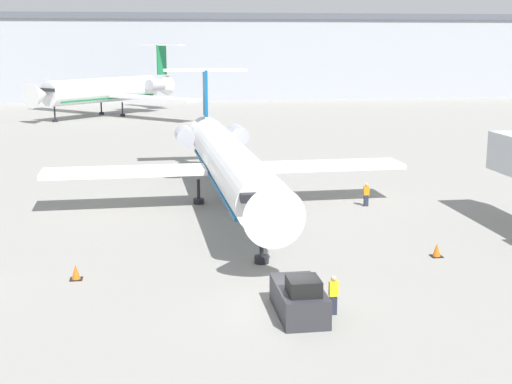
# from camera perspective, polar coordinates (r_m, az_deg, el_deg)

# --- Properties ---
(ground_plane) EXTENTS (600.00, 600.00, 0.00)m
(ground_plane) POSITION_cam_1_polar(r_m,az_deg,el_deg) (32.23, 2.70, -9.75)
(ground_plane) COLOR gray
(terminal_building) EXTENTS (180.00, 16.80, 17.03)m
(terminal_building) POSITION_cam_1_polar(r_m,az_deg,el_deg) (149.48, -6.35, 10.73)
(terminal_building) COLOR #9EA3AD
(terminal_building) RESTS_ON ground
(airplane_main) EXTENTS (26.56, 34.02, 9.34)m
(airplane_main) POSITION_cam_1_polar(r_m,az_deg,el_deg) (51.71, -2.27, 2.56)
(airplane_main) COLOR white
(airplane_main) RESTS_ON ground
(pushback_tug) EXTENTS (1.96, 4.22, 1.99)m
(pushback_tug) POSITION_cam_1_polar(r_m,az_deg,el_deg) (31.98, 3.47, -8.49)
(pushback_tug) COLOR #2D2D33
(pushback_tug) RESTS_ON ground
(worker_near_tug) EXTENTS (0.40, 0.25, 1.81)m
(worker_near_tug) POSITION_cam_1_polar(r_m,az_deg,el_deg) (32.04, 6.21, -8.13)
(worker_near_tug) COLOR #232838
(worker_near_tug) RESTS_ON ground
(worker_by_wing) EXTENTS (0.40, 0.24, 1.73)m
(worker_by_wing) POSITION_cam_1_polar(r_m,az_deg,el_deg) (52.74, 8.81, -0.16)
(worker_by_wing) COLOR #232838
(worker_by_wing) RESTS_ON ground
(traffic_cone_left) EXTENTS (0.63, 0.63, 0.80)m
(traffic_cone_left) POSITION_cam_1_polar(r_m,az_deg,el_deg) (37.63, -14.22, -6.25)
(traffic_cone_left) COLOR black
(traffic_cone_left) RESTS_ON ground
(traffic_cone_right) EXTENTS (0.64, 0.64, 0.78)m
(traffic_cone_right) POSITION_cam_1_polar(r_m,az_deg,el_deg) (41.49, 14.26, -4.53)
(traffic_cone_right) COLOR black
(traffic_cone_right) RESTS_ON ground
(airplane_parked_far_left) EXTENTS (27.93, 27.49, 11.13)m
(airplane_parked_far_left) POSITION_cam_1_polar(r_m,az_deg,el_deg) (116.48, -11.82, 8.00)
(airplane_parked_far_left) COLOR white
(airplane_parked_far_left) RESTS_ON ground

